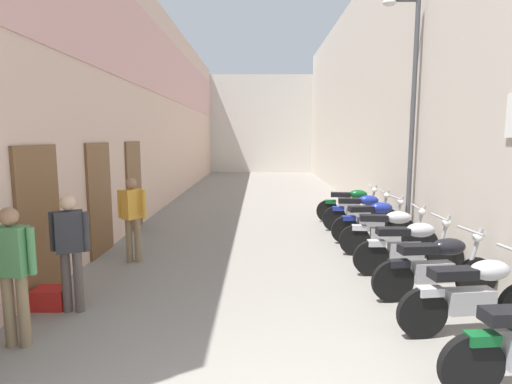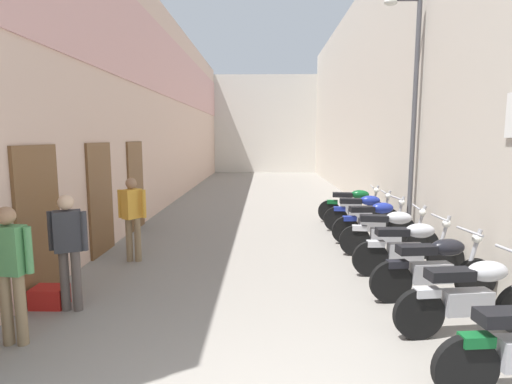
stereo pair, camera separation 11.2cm
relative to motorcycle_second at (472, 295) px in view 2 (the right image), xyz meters
name	(u,v)px [view 2 (the right image)]	position (x,y,z in m)	size (l,w,h in m)	color
ground_plane	(266,212)	(-2.36, 7.85, -0.50)	(40.28, 40.28, 0.00)	gray
building_left	(166,109)	(-5.85, 9.79, 2.78)	(0.45, 24.28, 6.51)	beige
building_right	(367,97)	(1.14, 9.85, 3.18)	(0.45, 24.28, 7.36)	beige
building_far_end	(265,125)	(-2.36, 22.99, 2.64)	(9.60, 2.00, 6.27)	beige
motorcycle_second	(472,295)	(0.00, 0.00, 0.00)	(1.84, 0.58, 1.04)	black
motorcycle_third	(435,267)	(0.00, 1.02, 0.00)	(1.85, 0.58, 1.04)	black
motorcycle_fourth	(409,247)	(0.00, 2.05, 0.00)	(1.85, 0.58, 1.04)	black
motorcycle_fifth	(389,232)	(0.00, 3.14, 0.00)	(1.84, 0.58, 1.04)	black
motorcycle_sixth	(374,221)	(0.00, 4.18, 0.00)	(1.85, 0.58, 1.04)	black
motorcycle_seventh	(362,212)	(0.00, 5.26, 0.00)	(1.85, 0.58, 1.04)	black
motorcycle_eighth	(353,205)	(0.00, 6.31, 0.00)	(1.85, 0.58, 1.04)	black
pedestrian_by_doorway	(10,265)	(-5.18, -0.30, 0.42)	(0.52, 0.24, 1.57)	#8C7251
pedestrian_mid_alley	(68,244)	(-4.98, 0.61, 0.42)	(0.52, 0.33, 1.57)	#564C47
pedestrian_further_down	(132,213)	(-4.84, 2.79, 0.42)	(0.52, 0.39, 1.57)	#8C7251
plastic_crate	(50,297)	(-5.34, 0.72, -0.36)	(0.44, 0.32, 0.28)	red
street_lamp	(411,105)	(0.71, 4.32, 2.49)	(0.79, 0.18, 5.16)	#47474C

